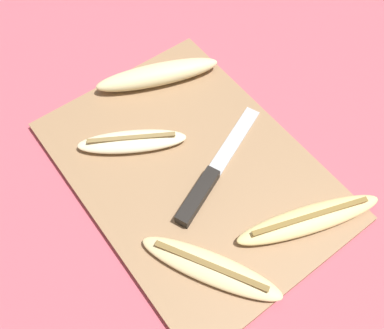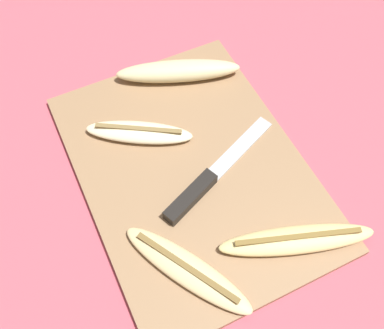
{
  "view_description": "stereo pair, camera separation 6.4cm",
  "coord_description": "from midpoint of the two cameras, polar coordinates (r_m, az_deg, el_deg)",
  "views": [
    {
      "loc": [
        0.26,
        -0.2,
        0.57
      ],
      "look_at": [
        0.0,
        0.0,
        0.02
      ],
      "focal_mm": 42.0,
      "sensor_mm": 36.0,
      "label": 1
    },
    {
      "loc": [
        0.3,
        -0.14,
        0.57
      ],
      "look_at": [
        0.0,
        0.0,
        0.02
      ],
      "focal_mm": 42.0,
      "sensor_mm": 36.0,
      "label": 2
    }
  ],
  "objects": [
    {
      "name": "banana_bright_far",
      "position": [
        0.67,
        -10.34,
        2.67
      ],
      "size": [
        0.12,
        0.16,
        0.02
      ],
      "rotation": [
        0.0,
        0.0,
        2.6
      ],
      "color": "beige",
      "rests_on": "cutting_board"
    },
    {
      "name": "banana_mellow_near",
      "position": [
        0.58,
        -0.86,
        -13.29
      ],
      "size": [
        0.19,
        0.13,
        0.02
      ],
      "rotation": [
        0.0,
        0.0,
        2.1
      ],
      "color": "beige",
      "rests_on": "cutting_board"
    },
    {
      "name": "knife",
      "position": [
        0.63,
        -1.11,
        -2.75
      ],
      "size": [
        0.11,
        0.21,
        0.02
      ],
      "rotation": [
        0.0,
        0.0,
        0.4
      ],
      "color": "black",
      "rests_on": "cutting_board"
    },
    {
      "name": "cutting_board",
      "position": [
        0.66,
        -2.79,
        -0.95
      ],
      "size": [
        0.43,
        0.31,
        0.01
      ],
      "color": "#997551",
      "rests_on": "ground_plane"
    },
    {
      "name": "banana_soft_right",
      "position": [
        0.74,
        -6.91,
        11.09
      ],
      "size": [
        0.11,
        0.2,
        0.03
      ],
      "rotation": [
        0.0,
        0.0,
        5.92
      ],
      "color": "beige",
      "rests_on": "cutting_board"
    },
    {
      "name": "banana_golden_short",
      "position": [
        0.61,
        11.77,
        -7.12
      ],
      "size": [
        0.1,
        0.21,
        0.02
      ],
      "rotation": [
        0.0,
        0.0,
        2.81
      ],
      "color": "#EDD689",
      "rests_on": "cutting_board"
    },
    {
      "name": "ground_plane",
      "position": [
        0.66,
        -2.77,
        -1.21
      ],
      "size": [
        4.0,
        4.0,
        0.0
      ],
      "primitive_type": "plane",
      "color": "#C65160"
    }
  ]
}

